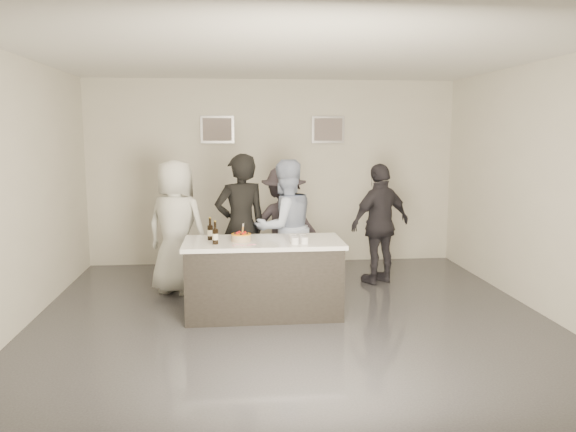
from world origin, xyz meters
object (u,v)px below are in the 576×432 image
object	(u,v)px
bar_counter	(264,278)
person_main_blue	(285,228)
beer_bottle_b	(215,233)
person_guest_back	(284,226)
person_main_black	(241,227)
cake	(241,238)
beer_bottle_a	(210,229)
person_guest_right	(380,224)
person_guest_left	(176,227)

from	to	relation	value
bar_counter	person_main_blue	xyz separation A→B (m)	(0.33, 0.85, 0.45)
bar_counter	beer_bottle_b	xyz separation A→B (m)	(-0.55, -0.16, 0.58)
person_guest_back	beer_bottle_b	bearing A→B (deg)	69.21
person_main_black	person_guest_back	world-z (taller)	person_main_black
beer_bottle_b	person_main_blue	bearing A→B (deg)	48.73
cake	beer_bottle_a	size ratio (longest dim) A/B	0.89
bar_counter	person_guest_right	world-z (taller)	person_guest_right
cake	beer_bottle_a	world-z (taller)	beer_bottle_a
cake	beer_bottle_b	bearing A→B (deg)	-153.98
bar_counter	person_main_blue	distance (m)	1.02
bar_counter	person_guest_left	size ratio (longest dim) A/B	1.03
bar_counter	person_main_blue	world-z (taller)	person_main_blue
beer_bottle_b	person_guest_left	size ratio (longest dim) A/B	0.14
person_guest_left	person_main_black	bearing A→B (deg)	-174.70
person_main_blue	beer_bottle_a	bearing A→B (deg)	14.22
person_main_blue	person_guest_left	distance (m)	1.45
beer_bottle_b	person_guest_right	size ratio (longest dim) A/B	0.15
person_guest_left	beer_bottle_a	bearing A→B (deg)	143.09
bar_counter	person_main_black	bearing A→B (deg)	109.43
person_guest_right	cake	bearing A→B (deg)	6.78
person_guest_right	person_guest_back	distance (m)	1.39
beer_bottle_b	person_guest_back	xyz separation A→B (m)	(0.91, 1.49, -0.19)
person_main_black	person_guest_right	size ratio (longest dim) A/B	1.10
person_guest_left	person_main_blue	bearing A→B (deg)	-161.54
bar_counter	person_guest_back	world-z (taller)	person_guest_back
cake	person_guest_right	bearing A→B (deg)	32.87
beer_bottle_b	person_guest_back	size ratio (longest dim) A/B	0.15
beer_bottle_b	person_guest_right	distance (m)	2.72
person_main_blue	person_guest_right	distance (m)	1.48
person_guest_right	person_main_blue	bearing A→B (deg)	-9.19
beer_bottle_a	person_guest_right	xyz separation A→B (m)	(2.37, 1.18, -0.17)
person_guest_right	bar_counter	bearing A→B (deg)	10.18
person_main_black	person_main_blue	world-z (taller)	person_main_black
cake	person_main_blue	bearing A→B (deg)	55.67
cake	person_guest_back	world-z (taller)	person_guest_back
person_guest_back	person_main_black	bearing A→B (deg)	55.81
beer_bottle_b	person_guest_left	bearing A→B (deg)	115.00
beer_bottle_a	beer_bottle_b	xyz separation A→B (m)	(0.07, -0.26, 0.00)
beer_bottle_b	person_guest_back	world-z (taller)	person_guest_back
person_guest_right	person_guest_back	bearing A→B (deg)	-28.05
person_main_black	beer_bottle_b	bearing A→B (deg)	52.52
cake	person_main_blue	size ratio (longest dim) A/B	0.13
beer_bottle_b	person_main_blue	world-z (taller)	person_main_blue
beer_bottle_a	beer_bottle_b	bearing A→B (deg)	-75.45
person_guest_left	bar_counter	bearing A→B (deg)	162.54
person_main_blue	person_guest_right	bearing A→B (deg)	172.84
beer_bottle_b	person_main_black	bearing A→B (deg)	70.98
beer_bottle_a	person_guest_left	size ratio (longest dim) A/B	0.14
person_guest_back	cake	bearing A→B (deg)	76.04
cake	person_main_blue	distance (m)	1.05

